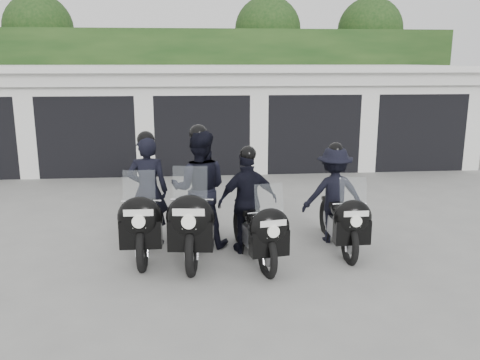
{
  "coord_description": "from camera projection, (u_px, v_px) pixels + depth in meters",
  "views": [
    {
      "loc": [
        -0.24,
        -8.35,
        3.1
      ],
      "look_at": [
        0.56,
        0.34,
        1.05
      ],
      "focal_mm": 38.0,
      "sensor_mm": 36.0,
      "label": 1
    }
  ],
  "objects": [
    {
      "name": "police_bike_a",
      "position": [
        146.0,
        204.0,
        8.36
      ],
      "size": [
        0.71,
        2.33,
        2.03
      ],
      "rotation": [
        0.0,
        0.0,
        -0.02
      ],
      "color": "black",
      "rests_on": "ground"
    },
    {
      "name": "garage_block",
      "position": [
        201.0,
        114.0,
        16.31
      ],
      "size": [
        16.4,
        6.8,
        2.96
      ],
      "color": "white",
      "rests_on": "ground"
    },
    {
      "name": "police_bike_b",
      "position": [
        198.0,
        198.0,
        8.35
      ],
      "size": [
        1.06,
        2.47,
        2.15
      ],
      "rotation": [
        0.0,
        0.0,
        -0.12
      ],
      "color": "black",
      "rests_on": "ground"
    },
    {
      "name": "police_bike_c",
      "position": [
        251.0,
        209.0,
        8.14
      ],
      "size": [
        1.09,
        2.09,
        1.84
      ],
      "rotation": [
        0.0,
        0.0,
        0.19
      ],
      "color": "black",
      "rests_on": "ground"
    },
    {
      "name": "police_bike_d",
      "position": [
        336.0,
        201.0,
        8.66
      ],
      "size": [
        1.09,
        2.08,
        1.81
      ],
      "rotation": [
        0.0,
        0.0,
        0.01
      ],
      "color": "black",
      "rests_on": "ground"
    },
    {
      "name": "background_vegetation",
      "position": [
        207.0,
        69.0,
        20.75
      ],
      "size": [
        20.0,
        3.9,
        5.8
      ],
      "color": "#163413",
      "rests_on": "ground"
    },
    {
      "name": "ground",
      "position": [
        210.0,
        244.0,
        8.82
      ],
      "size": [
        80.0,
        80.0,
        0.0
      ],
      "primitive_type": "plane",
      "color": "gray",
      "rests_on": "ground"
    }
  ]
}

